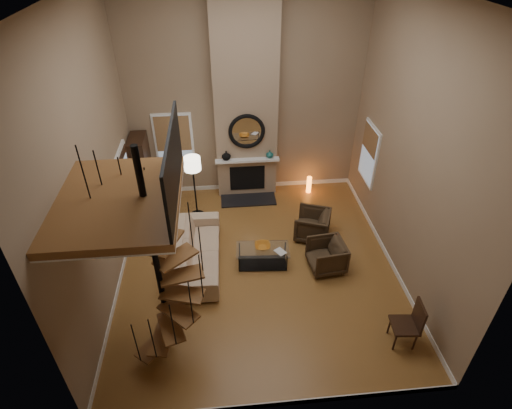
{
  "coord_description": "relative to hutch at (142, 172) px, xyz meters",
  "views": [
    {
      "loc": [
        -0.68,
        -6.65,
        6.44
      ],
      "look_at": [
        0.0,
        0.4,
        1.4
      ],
      "focal_mm": 28.62,
      "sensor_mm": 36.0,
      "label": 1
    }
  ],
  "objects": [
    {
      "name": "ground",
      "position": [
        2.76,
        -2.78,
        -0.95
      ],
      "size": [
        6.0,
        6.5,
        0.01
      ],
      "primitive_type": "cube",
      "color": "#A97436",
      "rests_on": "ground"
    },
    {
      "name": "back_wall",
      "position": [
        2.76,
        0.47,
        1.8
      ],
      "size": [
        6.0,
        0.02,
        5.5
      ],
      "primitive_type": "cube",
      "color": "#90785D",
      "rests_on": "ground"
    },
    {
      "name": "front_wall",
      "position": [
        2.76,
        -6.03,
        1.8
      ],
      "size": [
        6.0,
        0.02,
        5.5
      ],
      "primitive_type": "cube",
      "color": "#90785D",
      "rests_on": "ground"
    },
    {
      "name": "left_wall",
      "position": [
        -0.24,
        -2.78,
        1.8
      ],
      "size": [
        0.02,
        6.5,
        5.5
      ],
      "primitive_type": "cube",
      "color": "#90785D",
      "rests_on": "ground"
    },
    {
      "name": "right_wall",
      "position": [
        5.76,
        -2.78,
        1.8
      ],
      "size": [
        0.02,
        6.5,
        5.5
      ],
      "primitive_type": "cube",
      "color": "#90785D",
      "rests_on": "ground"
    },
    {
      "name": "baseboard_back",
      "position": [
        2.76,
        0.46,
        -0.89
      ],
      "size": [
        6.0,
        0.02,
        0.12
      ],
      "primitive_type": "cube",
      "color": "white",
      "rests_on": "ground"
    },
    {
      "name": "baseboard_front",
      "position": [
        2.76,
        -6.02,
        -0.89
      ],
      "size": [
        6.0,
        0.02,
        0.12
      ],
      "primitive_type": "cube",
      "color": "white",
      "rests_on": "ground"
    },
    {
      "name": "baseboard_left",
      "position": [
        -0.23,
        -2.78,
        -0.89
      ],
      "size": [
        0.02,
        6.5,
        0.12
      ],
      "primitive_type": "cube",
      "color": "white",
      "rests_on": "ground"
    },
    {
      "name": "baseboard_right",
      "position": [
        5.75,
        -2.78,
        -0.89
      ],
      "size": [
        0.02,
        6.5,
        0.12
      ],
      "primitive_type": "cube",
      "color": "white",
      "rests_on": "ground"
    },
    {
      "name": "chimney_breast",
      "position": [
        2.76,
        0.28,
        1.8
      ],
      "size": [
        1.6,
        0.38,
        5.5
      ],
      "primitive_type": "cube",
      "color": "#977D62",
      "rests_on": "ground"
    },
    {
      "name": "hearth",
      "position": [
        2.76,
        -0.21,
        -0.93
      ],
      "size": [
        1.5,
        0.6,
        0.04
      ],
      "primitive_type": "cube",
      "color": "black",
      "rests_on": "ground"
    },
    {
      "name": "firebox",
      "position": [
        2.76,
        0.08,
        -0.4
      ],
      "size": [
        0.95,
        0.02,
        0.72
      ],
      "primitive_type": "cube",
      "color": "black",
      "rests_on": "chimney_breast"
    },
    {
      "name": "mantel",
      "position": [
        2.76,
        0.0,
        0.2
      ],
      "size": [
        1.7,
        0.18,
        0.06
      ],
      "primitive_type": "cube",
      "color": "white",
      "rests_on": "chimney_breast"
    },
    {
      "name": "mirror_frame",
      "position": [
        2.76,
        0.06,
        1.0
      ],
      "size": [
        0.94,
        0.1,
        0.94
      ],
      "primitive_type": "torus",
      "rotation": [
        1.57,
        0.0,
        0.0
      ],
      "color": "black",
      "rests_on": "chimney_breast"
    },
    {
      "name": "mirror_disc",
      "position": [
        2.76,
        0.07,
        1.0
      ],
      "size": [
        0.8,
        0.01,
        0.8
      ],
      "primitive_type": "cylinder",
      "rotation": [
        1.57,
        0.0,
        0.0
      ],
      "color": "white",
      "rests_on": "chimney_breast"
    },
    {
      "name": "vase_left",
      "position": [
        2.21,
        0.04,
        0.35
      ],
      "size": [
        0.24,
        0.24,
        0.25
      ],
      "primitive_type": "imported",
      "color": "black",
      "rests_on": "mantel"
    },
    {
      "name": "vase_right",
      "position": [
        3.36,
        0.04,
        0.33
      ],
      "size": [
        0.2,
        0.2,
        0.21
      ],
      "primitive_type": "imported",
      "color": "#175351",
      "rests_on": "mantel"
    },
    {
      "name": "window_back",
      "position": [
        0.86,
        0.44,
        0.67
      ],
      "size": [
        1.02,
        0.06,
        1.52
      ],
      "color": "white",
      "rests_on": "back_wall"
    },
    {
      "name": "window_right",
      "position": [
        5.74,
        -0.78,
        0.68
      ],
      "size": [
        0.06,
        1.02,
        1.52
      ],
      "color": "white",
      "rests_on": "right_wall"
    },
    {
      "name": "entry_door",
      "position": [
        -0.19,
        -0.98,
        0.1
      ],
      "size": [
        0.1,
        1.05,
        2.16
      ],
      "color": "white",
      "rests_on": "ground"
    },
    {
      "name": "loft",
      "position": [
        0.72,
        -4.58,
        2.29
      ],
      "size": [
        1.7,
        2.2,
        1.09
      ],
      "color": "brown",
      "rests_on": "left_wall"
    },
    {
      "name": "spiral_stair",
      "position": [
        0.98,
        -4.57,
        0.83
      ],
      "size": [
        1.47,
        1.47,
        4.06
      ],
      "color": "black",
      "rests_on": "ground"
    },
    {
      "name": "hutch",
      "position": [
        0.0,
        0.0,
        0.0
      ],
      "size": [
        0.41,
        0.88,
        1.97
      ],
      "primitive_type": "cube",
      "color": "black",
      "rests_on": "ground"
    },
    {
      "name": "sofa",
      "position": [
        1.43,
        -2.56,
        -0.55
      ],
      "size": [
        1.02,
        2.47,
        0.71
      ],
      "primitive_type": "imported",
      "rotation": [
        0.0,
        0.0,
        1.54
      ],
      "color": "#C7A98A",
      "rests_on": "ground"
    },
    {
      "name": "armchair_near",
      "position": [
        4.24,
        -1.91,
        -0.6
      ],
      "size": [
        1.02,
        1.01,
        0.73
      ],
      "primitive_type": "imported",
      "rotation": [
        0.0,
        0.0,
        -1.93
      ],
      "color": "#3D2D1C",
      "rests_on": "ground"
    },
    {
      "name": "armchair_far",
      "position": [
        4.33,
        -2.98,
        -0.6
      ],
      "size": [
        0.84,
        0.82,
        0.7
      ],
      "primitive_type": "imported",
      "rotation": [
        0.0,
        0.0,
        -1.46
      ],
      "color": "#3D2D1C",
      "rests_on": "ground"
    },
    {
      "name": "coffee_table",
      "position": [
        2.88,
        -2.75,
        -0.67
      ],
      "size": [
        1.2,
        0.66,
        0.44
      ],
      "color": "silver",
      "rests_on": "ground"
    },
    {
      "name": "bowl",
      "position": [
        2.88,
        -2.7,
        -0.45
      ],
      "size": [
        0.35,
        0.35,
        0.09
      ],
      "primitive_type": "imported",
      "color": "#BF7321",
      "rests_on": "coffee_table"
    },
    {
      "name": "book",
      "position": [
        3.23,
        -2.9,
        -0.49
      ],
      "size": [
        0.28,
        0.3,
        0.02
      ],
      "primitive_type": "imported",
      "rotation": [
        0.0,
        0.0,
        0.56
      ],
      "color": "gray",
      "rests_on": "coffee_table"
    },
    {
      "name": "floor_lamp",
      "position": [
        1.37,
        -0.75,
        0.46
      ],
      "size": [
        0.41,
        0.41,
        1.72
      ],
      "color": "black",
      "rests_on": "ground"
    },
    {
      "name": "accent_lamp",
      "position": [
        4.5,
        0.05,
        -0.7
      ],
      "size": [
        0.14,
        0.14,
        0.48
      ],
      "primitive_type": "cylinder",
      "color": "orange",
      "rests_on": "ground"
    },
    {
      "name": "side_chair",
      "position": [
        5.27,
        -5.03,
        -0.42
      ],
      "size": [
        0.5,
        0.5,
        0.98
      ],
      "color": "black",
      "rests_on": "ground"
    }
  ]
}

